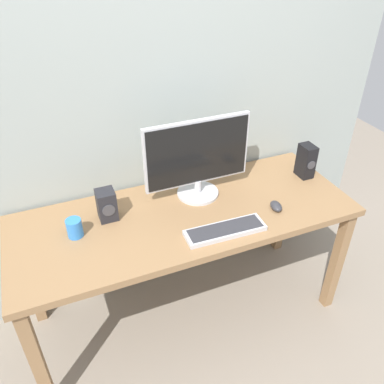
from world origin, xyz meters
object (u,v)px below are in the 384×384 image
desk (185,226)px  monitor (197,158)px  keyboard_primary (225,230)px  speaker_left (107,205)px  coffee_mug (75,228)px  mouse (276,206)px  speaker_right (306,161)px

desk → monitor: size_ratio=3.06×
desk → keyboard_primary: bearing=-60.8°
speaker_left → coffee_mug: size_ratio=1.72×
speaker_left → coffee_mug: bearing=-156.0°
coffee_mug → keyboard_primary: bearing=-20.6°
mouse → speaker_right: bearing=43.8°
monitor → speaker_left: size_ratio=3.60×
keyboard_primary → speaker_left: size_ratio=2.49×
keyboard_primary → speaker_right: 0.72m
speaker_left → speaker_right: bearing=-2.0°
keyboard_primary → speaker_left: 0.59m
monitor → coffee_mug: 0.70m
mouse → coffee_mug: bearing=179.6°
speaker_right → coffee_mug: speaker_right is taller
desk → mouse: size_ratio=19.77×
keyboard_primary → speaker_right: speaker_right is taller
desk → speaker_left: speaker_left is taller
keyboard_primary → coffee_mug: size_ratio=4.29×
monitor → coffee_mug: size_ratio=6.19×
desk → keyboard_primary: 0.26m
desk → mouse: 0.48m
mouse → speaker_left: speaker_left is taller
monitor → mouse: monitor is taller
speaker_right → coffee_mug: bearing=-178.4°
monitor → desk: bearing=-132.1°
monitor → speaker_left: bearing=-176.7°
speaker_right → speaker_left: 1.14m
speaker_right → desk: bearing=-174.8°
speaker_left → desk: bearing=-16.7°
desk → speaker_left: bearing=163.3°
monitor → keyboard_primary: (-0.01, -0.35, -0.21)m
monitor → speaker_right: monitor is taller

